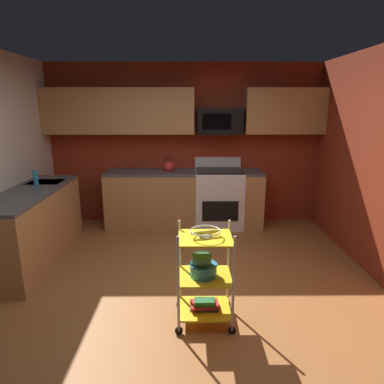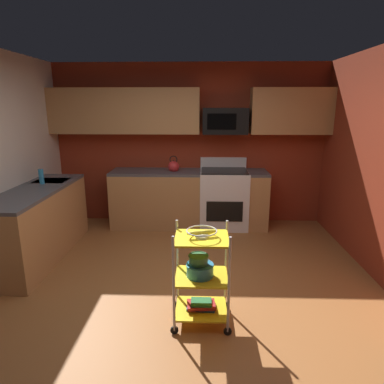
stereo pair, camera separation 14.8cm
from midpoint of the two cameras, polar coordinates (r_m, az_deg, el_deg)
name	(u,v)px [view 1 (the left image)]	position (r m, az deg, el deg)	size (l,w,h in m)	color
floor	(182,295)	(3.76, -2.88, -17.05)	(4.40, 4.80, 0.04)	#995B2D
wall_back	(184,145)	(5.67, -2.06, 7.95)	(4.52, 0.06, 2.60)	maroon
counter_run	(127,209)	(5.08, -11.71, -2.78)	(3.45, 2.51, 0.92)	#B27F4C
oven_range	(219,198)	(5.52, 3.75, -0.95)	(0.76, 0.65, 1.10)	white
upper_cabinets	(176,111)	(5.44, -3.52, 13.47)	(4.40, 0.33, 0.70)	#B27F4C
microwave	(220,121)	(5.43, 3.88, 11.87)	(0.70, 0.39, 0.40)	black
rolling_cart	(205,276)	(3.13, 0.78, -14.03)	(0.53, 0.42, 0.91)	silver
fruit_bowl	(205,232)	(2.95, 0.81, -6.77)	(0.27, 0.27, 0.07)	silver
mixing_bowl_large	(203,269)	(3.10, 0.53, -12.94)	(0.25, 0.25, 0.11)	#338CBF
mixing_bowl_small	(202,259)	(3.06, 0.26, -11.23)	(0.18, 0.18, 0.08)	#387F4C
book_stack	(205,305)	(3.28, 0.76, -18.47)	(0.27, 0.19, 0.07)	#1E4C8C
kettle	(169,166)	(5.40, -4.75, 4.33)	(0.21, 0.18, 0.26)	red
dish_soap_bottle	(36,178)	(4.89, -25.68, 2.15)	(0.06, 0.06, 0.20)	#2D8CBF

